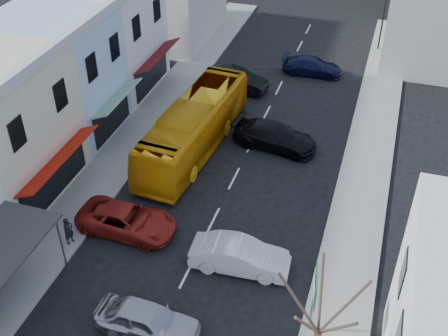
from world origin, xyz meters
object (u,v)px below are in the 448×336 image
car_silver (148,322)px  traffic_signal (383,19)px  car_white (240,258)px  pedestrian_left (68,230)px  bus (194,129)px  car_red (127,221)px  street_tree (318,333)px  direction_sign (313,304)px

car_silver → traffic_signal: traffic_signal is taller
car_silver → car_white: bearing=-27.8°
car_silver → pedestrian_left: size_ratio=2.59×
car_silver → car_white: (2.75, 4.95, 0.00)m
bus → car_white: bearing=-54.1°
car_red → street_tree: bearing=-119.0°
traffic_signal → street_tree: bearing=82.3°
bus → car_white: (5.72, -9.19, -0.85)m
street_tree → bus: bearing=124.5°
car_white → direction_sign: (4.02, -2.74, 1.13)m
direction_sign → street_tree: size_ratio=0.47×
pedestrian_left → car_white: bearing=-67.3°
car_red → street_tree: 13.21m
bus → car_silver: bus is taller
car_silver → car_white: same height
bus → car_red: bearing=-91.1°
bus → street_tree: bearing=-51.5°
car_red → traffic_signal: traffic_signal is taller
car_red → car_white: bearing=-95.3°
car_silver → street_tree: bearing=-94.9°
car_red → bus: bearing=-3.5°
car_red → pedestrian_left: bearing=129.1°
car_silver → street_tree: size_ratio=0.57×
car_silver → direction_sign: direction_sign is taller
direction_sign → traffic_signal: bearing=80.5°
bus → car_silver: 14.47m
street_tree → traffic_signal: (-0.33, 33.88, -1.10)m
bus → car_white: 10.86m
direction_sign → bus: bearing=120.1°
car_silver → street_tree: street_tree is taller
car_white → car_red: size_ratio=0.96×
pedestrian_left → direction_sign: size_ratio=0.46×
car_white → street_tree: 7.99m
direction_sign → street_tree: bearing=-89.1°
car_silver → traffic_signal: (6.97, 33.08, 2.09)m
street_tree → pedestrian_left: bearing=160.8°
car_silver → car_white: 5.66m
pedestrian_left → traffic_signal: size_ratio=0.30×
car_silver → direction_sign: bearing=-70.6°
traffic_signal → direction_sign: bearing=81.3°
car_red → pedestrian_left: pedestrian_left is taller
bus → car_silver: (2.97, -14.14, -0.85)m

